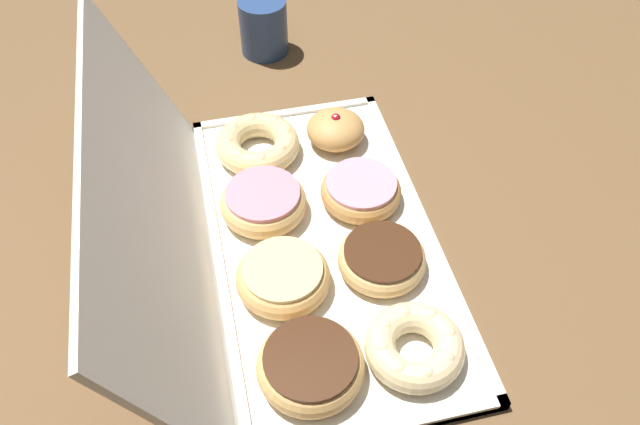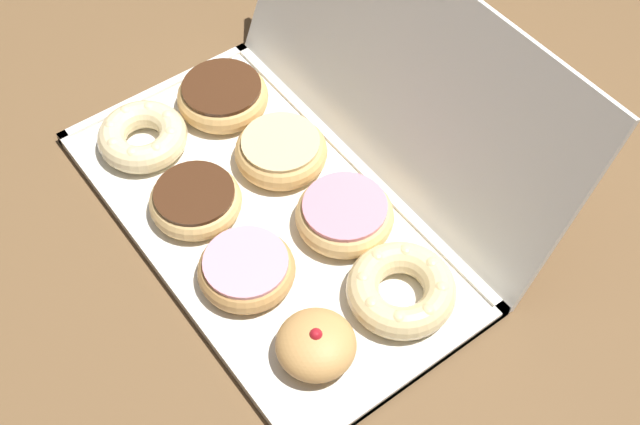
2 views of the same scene
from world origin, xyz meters
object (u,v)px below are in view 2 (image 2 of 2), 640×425
at_px(pink_frosted_donut_2, 246,269).
at_px(jelly_filled_donut_3, 316,345).
at_px(chocolate_frosted_donut_4, 223,96).
at_px(glazed_ring_donut_5, 281,151).
at_px(cruller_donut_0, 142,136).
at_px(chocolate_frosted_donut_1, 195,200).
at_px(donut_box, 266,219).
at_px(pink_frosted_donut_6, 345,215).
at_px(cruller_donut_7, 401,289).

relative_size(pink_frosted_donut_2, jelly_filled_donut_3, 1.29).
distance_m(chocolate_frosted_donut_4, glazed_ring_donut_5, 0.12).
relative_size(chocolate_frosted_donut_4, glazed_ring_donut_5, 1.04).
distance_m(cruller_donut_0, jelly_filled_donut_3, 0.36).
height_order(chocolate_frosted_donut_1, pink_frosted_donut_2, same).
bearing_deg(chocolate_frosted_donut_1, donut_box, 46.18).
relative_size(cruller_donut_0, glazed_ring_donut_5, 0.98).
bearing_deg(cruller_donut_0, chocolate_frosted_donut_4, 88.87).
relative_size(chocolate_frosted_donut_1, pink_frosted_donut_6, 0.95).
relative_size(cruller_donut_0, pink_frosted_donut_6, 0.97).
bearing_deg(pink_frosted_donut_6, pink_frosted_donut_2, -93.00).
distance_m(pink_frosted_donut_6, cruller_donut_7, 0.11).
bearing_deg(cruller_donut_0, jelly_filled_donut_3, -0.05).
relative_size(pink_frosted_donut_2, pink_frosted_donut_6, 0.95).
height_order(chocolate_frosted_donut_1, chocolate_frosted_donut_4, chocolate_frosted_donut_4).
relative_size(donut_box, glazed_ring_donut_5, 4.61).
relative_size(donut_box, chocolate_frosted_donut_1, 4.82).
xyz_separation_m(chocolate_frosted_donut_1, chocolate_frosted_donut_4, (-0.12, 0.12, 0.00)).
xyz_separation_m(pink_frosted_donut_2, glazed_ring_donut_5, (-0.12, 0.13, 0.00)).
height_order(donut_box, glazed_ring_donut_5, glazed_ring_donut_5).
bearing_deg(donut_box, jelly_filled_donut_3, -18.37).
distance_m(jelly_filled_donut_3, chocolate_frosted_donut_4, 0.38).
xyz_separation_m(jelly_filled_donut_3, cruller_donut_7, (-0.00, 0.11, -0.00)).
height_order(pink_frosted_donut_2, glazed_ring_donut_5, glazed_ring_donut_5).
distance_m(chocolate_frosted_donut_4, pink_frosted_donut_6, 0.24).
xyz_separation_m(cruller_donut_0, glazed_ring_donut_5, (0.12, 0.12, 0.00)).
bearing_deg(cruller_donut_7, jelly_filled_donut_3, -89.72).
bearing_deg(cruller_donut_0, donut_box, 18.14).
bearing_deg(chocolate_frosted_donut_4, pink_frosted_donut_6, 2.19).
bearing_deg(pink_frosted_donut_6, jelly_filled_donut_3, -47.58).
relative_size(pink_frosted_donut_2, cruller_donut_7, 0.91).
xyz_separation_m(donut_box, cruller_donut_0, (-0.18, -0.06, 0.02)).
bearing_deg(cruller_donut_7, glazed_ring_donut_5, 177.90).
xyz_separation_m(glazed_ring_donut_5, cruller_donut_7, (0.24, -0.01, -0.00)).
bearing_deg(pink_frosted_donut_2, glazed_ring_donut_5, 132.30).
relative_size(chocolate_frosted_donut_4, pink_frosted_donut_6, 1.03).
xyz_separation_m(chocolate_frosted_donut_4, pink_frosted_donut_6, (0.24, 0.01, 0.00)).
relative_size(chocolate_frosted_donut_1, glazed_ring_donut_5, 0.96).
bearing_deg(chocolate_frosted_donut_1, chocolate_frosted_donut_4, 136.48).
height_order(jelly_filled_donut_3, pink_frosted_donut_6, jelly_filled_donut_3).
xyz_separation_m(donut_box, pink_frosted_donut_2, (0.06, -0.06, 0.02)).
xyz_separation_m(pink_frosted_donut_6, cruller_donut_7, (0.11, -0.01, -0.00)).
height_order(donut_box, jelly_filled_donut_3, jelly_filled_donut_3).
xyz_separation_m(pink_frosted_donut_2, cruller_donut_7, (0.12, 0.12, 0.00)).
distance_m(pink_frosted_donut_2, cruller_donut_7, 0.17).
xyz_separation_m(chocolate_frosted_donut_1, jelly_filled_donut_3, (0.24, -0.00, 0.00)).
xyz_separation_m(jelly_filled_donut_3, glazed_ring_donut_5, (-0.24, 0.12, -0.00)).
distance_m(pink_frosted_donut_2, jelly_filled_donut_3, 0.12).
height_order(pink_frosted_donut_2, jelly_filled_donut_3, jelly_filled_donut_3).
bearing_deg(pink_frosted_donut_2, pink_frosted_donut_6, 87.00).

